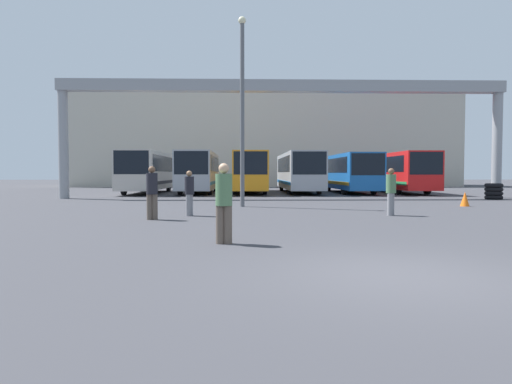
# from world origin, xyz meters

# --- Properties ---
(ground_plane) EXTENTS (200.00, 200.00, 0.00)m
(ground_plane) POSITION_xyz_m (0.00, 0.00, 0.00)
(ground_plane) COLOR #38383D
(building_backdrop) EXTENTS (44.87, 12.00, 10.47)m
(building_backdrop) POSITION_xyz_m (0.00, 49.90, 5.24)
(building_backdrop) COLOR #B7B2A3
(building_backdrop) RESTS_ON ground
(overhead_gantry) EXTENTS (27.71, 0.80, 7.31)m
(overhead_gantry) POSITION_xyz_m (0.00, 21.56, 6.10)
(overhead_gantry) COLOR gray
(overhead_gantry) RESTS_ON ground
(bus_slot_0) EXTENTS (2.58, 10.62, 3.19)m
(bus_slot_0) POSITION_xyz_m (-9.96, 29.05, 1.84)
(bus_slot_0) COLOR beige
(bus_slot_0) RESTS_ON ground
(bus_slot_1) EXTENTS (2.53, 11.16, 3.15)m
(bus_slot_1) POSITION_xyz_m (-5.98, 29.32, 1.82)
(bus_slot_1) COLOR #999EA5
(bus_slot_1) RESTS_ON ground
(bus_slot_2) EXTENTS (2.51, 11.60, 3.14)m
(bus_slot_2) POSITION_xyz_m (-1.99, 29.54, 1.81)
(bus_slot_2) COLOR orange
(bus_slot_2) RESTS_ON ground
(bus_slot_3) EXTENTS (2.53, 12.45, 3.13)m
(bus_slot_3) POSITION_xyz_m (1.99, 29.97, 1.81)
(bus_slot_3) COLOR #999EA5
(bus_slot_3) RESTS_ON ground
(bus_slot_4) EXTENTS (2.53, 11.03, 3.02)m
(bus_slot_4) POSITION_xyz_m (5.98, 29.25, 1.74)
(bus_slot_4) COLOR #1959A5
(bus_slot_4) RESTS_ON ground
(bus_slot_5) EXTENTS (2.52, 11.27, 3.12)m
(bus_slot_5) POSITION_xyz_m (9.96, 29.38, 1.80)
(bus_slot_5) COLOR red
(bus_slot_5) RESTS_ON ground
(pedestrian_mid_right) EXTENTS (0.38, 0.38, 1.82)m
(pedestrian_mid_right) POSITION_xyz_m (-5.57, 8.62, 0.96)
(pedestrian_mid_right) COLOR brown
(pedestrian_mid_right) RESTS_ON ground
(pedestrian_far_center) EXTENTS (0.35, 0.35, 1.67)m
(pedestrian_far_center) POSITION_xyz_m (-4.47, 9.98, 0.89)
(pedestrian_far_center) COLOR gray
(pedestrian_far_center) RESTS_ON ground
(pedestrian_mid_left) EXTENTS (0.38, 0.38, 1.80)m
(pedestrian_mid_left) POSITION_xyz_m (-2.91, 3.29, 0.96)
(pedestrian_mid_left) COLOR brown
(pedestrian_mid_left) RESTS_ON ground
(pedestrian_near_left) EXTENTS (0.37, 0.37, 1.76)m
(pedestrian_near_left) POSITION_xyz_m (3.02, 9.91, 0.94)
(pedestrian_near_left) COLOR gray
(pedestrian_near_left) RESTS_ON ground
(traffic_cone) EXTENTS (0.42, 0.42, 0.70)m
(traffic_cone) POSITION_xyz_m (8.06, 14.46, 0.35)
(traffic_cone) COLOR orange
(traffic_cone) RESTS_ON ground
(tire_stack) EXTENTS (1.04, 1.04, 0.96)m
(tire_stack) POSITION_xyz_m (12.58, 20.06, 0.48)
(tire_stack) COLOR black
(tire_stack) RESTS_ON ground
(lamp_post) EXTENTS (0.36, 0.36, 8.82)m
(lamp_post) POSITION_xyz_m (-2.52, 14.50, 4.77)
(lamp_post) COLOR #595B60
(lamp_post) RESTS_ON ground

